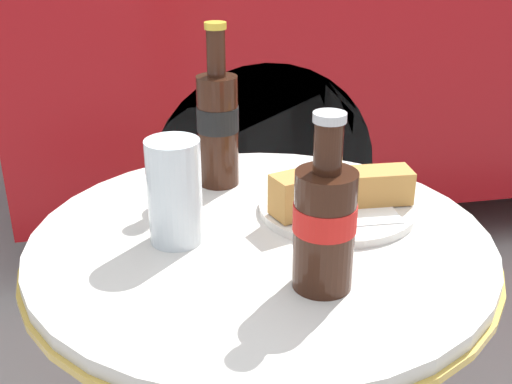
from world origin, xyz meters
TOP-DOWN VIEW (x-y plane):
  - bistro_table at (0.00, 0.00)m, footprint 0.64×0.64m
  - cola_bottle_left at (0.05, -0.14)m, footprint 0.07×0.07m
  - cola_bottle_right at (-0.03, 0.19)m, footprint 0.07×0.07m
  - drinking_glass at (-0.11, 0.01)m, footprint 0.07×0.07m
  - lunch_plate_near at (0.12, 0.04)m, footprint 0.23×0.23m
  - parked_car at (1.40, 1.87)m, footprint 3.95×1.74m

SIDE VIEW (x-z plane):
  - bistro_table at x=0.00m, z-range 0.16..0.85m
  - parked_car at x=1.40m, z-range -0.04..1.38m
  - lunch_plate_near at x=0.12m, z-range 0.67..0.74m
  - drinking_glass at x=-0.11m, z-range 0.68..0.82m
  - cola_bottle_left at x=0.05m, z-range 0.66..0.87m
  - cola_bottle_right at x=-0.03m, z-range 0.66..0.91m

